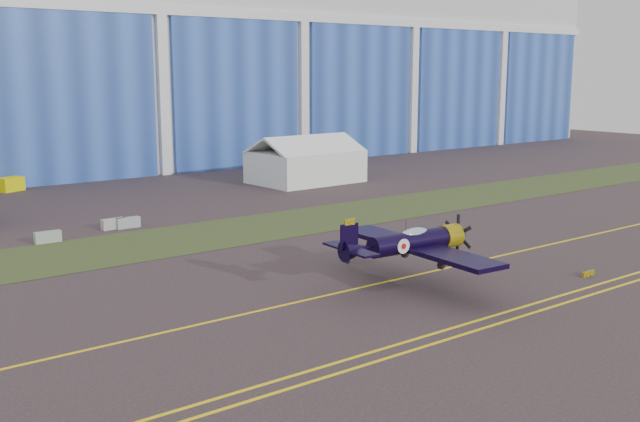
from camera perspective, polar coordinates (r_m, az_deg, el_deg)
ground at (r=45.63m, az=-9.29°, el=-6.23°), size 260.00×260.00×0.00m
grass_median at (r=57.97m, az=-15.88°, el=-2.85°), size 260.00×10.00×0.02m
taxiway_centreline at (r=41.48m, az=-5.99°, el=-7.86°), size 200.00×0.20×0.02m
edge_line_near at (r=34.22m, az=2.56°, el=-11.91°), size 80.00×0.20×0.02m
edge_line_far at (r=34.93m, az=1.48°, el=-11.41°), size 80.00×0.20×0.02m
guard_board_right at (r=51.72m, az=19.76°, el=-4.51°), size 1.20×0.15×0.35m
warbird at (r=46.08m, az=6.83°, el=-2.37°), size 11.58×13.63×3.83m
tent at (r=89.33m, az=-1.11°, el=4.01°), size 12.60×9.45×5.70m
tug at (r=89.79m, az=-22.53°, el=1.90°), size 3.09×2.57×1.55m
barrier_a at (r=61.70m, az=-20.03°, el=-1.88°), size 2.01×0.63×0.90m
barrier_b at (r=65.54m, az=-14.42°, el=-0.87°), size 2.02×0.67×0.90m
barrier_c at (r=65.37m, az=-15.48°, el=-0.95°), size 2.04×0.76×0.90m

